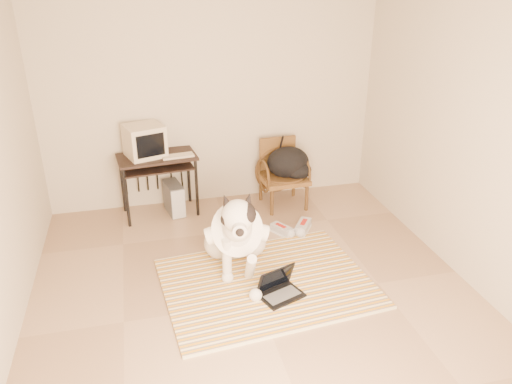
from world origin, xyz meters
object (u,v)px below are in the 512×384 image
object	(u,v)px
dog	(236,233)
laptop	(279,288)
rattan_chair	(282,173)
computer_desk	(157,165)
backpack	(290,164)
pc_tower	(174,198)
crt_monitor	(145,141)

from	to	relation	value
dog	laptop	world-z (taller)	dog
laptop	rattan_chair	world-z (taller)	rattan_chair
dog	computer_desk	xyz separation A→B (m)	(-0.65, 1.36, 0.25)
computer_desk	backpack	bearing A→B (deg)	-4.83
dog	pc_tower	xyz separation A→B (m)	(-0.49, 1.36, -0.19)
dog	rattan_chair	world-z (taller)	dog
crt_monitor	rattan_chair	world-z (taller)	crt_monitor
crt_monitor	computer_desk	bearing A→B (deg)	-19.01
computer_desk	backpack	world-z (taller)	backpack
dog	pc_tower	world-z (taller)	dog
dog	crt_monitor	world-z (taller)	crt_monitor
crt_monitor	pc_tower	size ratio (longest dim) A/B	1.19
computer_desk	backpack	size ratio (longest dim) A/B	1.80
dog	pc_tower	distance (m)	1.45
pc_tower	rattan_chair	size ratio (longest dim) A/B	0.52
rattan_chair	laptop	bearing A→B (deg)	-107.23
crt_monitor	rattan_chair	xyz separation A→B (m)	(1.61, -0.12, -0.51)
pc_tower	backpack	xyz separation A→B (m)	(1.41, -0.13, 0.36)
laptop	pc_tower	bearing A→B (deg)	111.47
crt_monitor	rattan_chair	bearing A→B (deg)	-4.18
rattan_chair	backpack	world-z (taller)	rattan_chair
computer_desk	rattan_chair	xyz separation A→B (m)	(1.49, -0.08, -0.23)
dog	backpack	xyz separation A→B (m)	(0.92, 1.23, 0.17)
dog	backpack	size ratio (longest dim) A/B	2.57
computer_desk	rattan_chair	bearing A→B (deg)	-2.95
backpack	dog	bearing A→B (deg)	-126.89
laptop	computer_desk	world-z (taller)	computer_desk
crt_monitor	backpack	distance (m)	1.74
dog	backpack	world-z (taller)	dog
computer_desk	crt_monitor	distance (m)	0.31
computer_desk	crt_monitor	size ratio (longest dim) A/B	1.85
crt_monitor	rattan_chair	size ratio (longest dim) A/B	0.62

